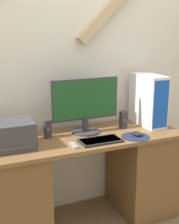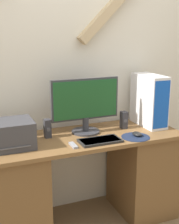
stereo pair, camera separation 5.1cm
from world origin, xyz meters
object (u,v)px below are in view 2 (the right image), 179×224
(printer, at_px, (11,134))
(speaker_right, at_px, (124,120))
(remote_control, at_px, (73,145))
(monitor, at_px, (85,103))
(speaker_left, at_px, (47,128))
(keyboard, at_px, (100,141))
(mouse, at_px, (137,134))
(computer_tower, at_px, (149,100))

(printer, bearing_deg, speaker_right, 4.71)
(remote_control, bearing_deg, monitor, 52.66)
(printer, bearing_deg, remote_control, -20.70)
(printer, height_order, speaker_left, printer)
(monitor, bearing_deg, keyboard, -85.88)
(mouse, relative_size, speaker_left, 0.65)
(monitor, relative_size, speaker_right, 3.88)
(computer_tower, bearing_deg, keyboard, -158.08)
(mouse, height_order, speaker_right, speaker_right)
(mouse, xyz_separation_m, speaker_right, (0.00, 0.23, 0.05))
(monitor, xyz_separation_m, mouse, (0.35, -0.25, -0.23))
(speaker_left, bearing_deg, remote_control, -64.87)
(keyboard, relative_size, computer_tower, 0.72)
(speaker_left, distance_m, speaker_right, 0.67)
(speaker_right, bearing_deg, mouse, -90.24)
(keyboard, distance_m, computer_tower, 0.66)
(keyboard, bearing_deg, speaker_right, 34.88)
(computer_tower, relative_size, remote_control, 3.76)
(computer_tower, distance_m, printer, 1.23)
(speaker_right, relative_size, remote_control, 1.24)
(mouse, height_order, printer, printer)
(computer_tower, relative_size, speaker_right, 3.04)
(computer_tower, bearing_deg, remote_control, -163.03)
(keyboard, relative_size, remote_control, 2.69)
(printer, xyz_separation_m, remote_control, (0.42, -0.16, -0.09))
(keyboard, bearing_deg, remote_control, -177.11)
(keyboard, relative_size, mouse, 3.34)
(monitor, xyz_separation_m, printer, (-0.63, -0.11, -0.15))
(remote_control, bearing_deg, keyboard, 2.89)
(remote_control, bearing_deg, computer_tower, 16.97)
(keyboard, distance_m, printer, 0.67)
(monitor, bearing_deg, remote_control, -127.34)
(keyboard, height_order, speaker_left, speaker_left)
(remote_control, bearing_deg, speaker_right, 23.60)
(keyboard, xyz_separation_m, printer, (-0.65, 0.15, 0.09))
(mouse, relative_size, speaker_right, 0.65)
(mouse, bearing_deg, computer_tower, 42.61)
(mouse, xyz_separation_m, computer_tower, (0.25, 0.23, 0.21))
(monitor, relative_size, keyboard, 1.78)
(monitor, distance_m, computer_tower, 0.60)
(remote_control, bearing_deg, mouse, 1.33)
(mouse, distance_m, computer_tower, 0.40)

